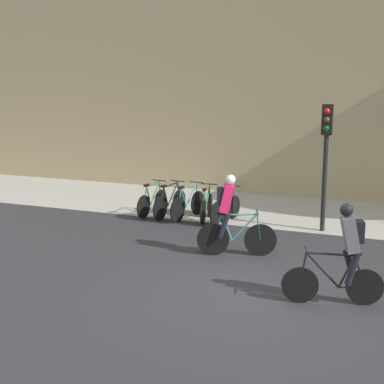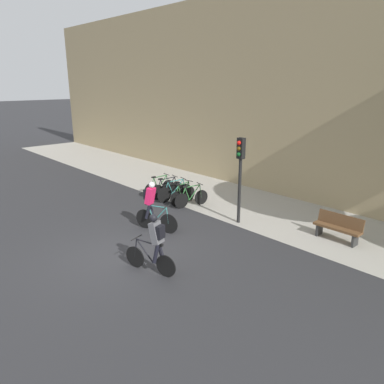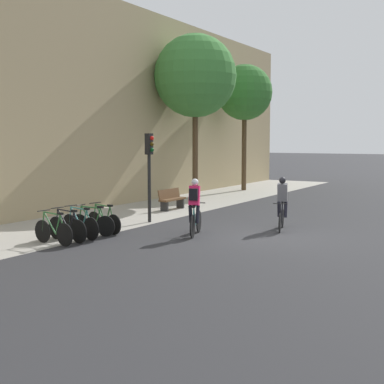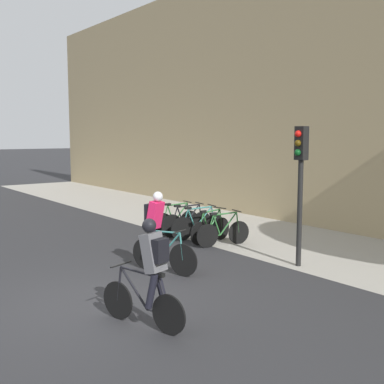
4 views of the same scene
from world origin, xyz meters
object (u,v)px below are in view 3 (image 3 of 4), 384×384
(parked_bike_0, at_px, (53,231))
(cyclist_grey, at_px, (282,201))
(bench, at_px, (171,199))
(traffic_light_pole, at_px, (149,160))
(parked_bike_2, at_px, (80,225))
(cyclist_pink, at_px, (195,206))
(parked_bike_4, at_px, (104,221))
(parked_bike_1, at_px, (67,228))
(parked_bike_3, at_px, (92,223))

(parked_bike_0, bearing_deg, cyclist_grey, -38.56)
(bench, bearing_deg, cyclist_grey, -111.36)
(traffic_light_pole, bearing_deg, parked_bike_2, -179.54)
(cyclist_pink, bearing_deg, parked_bike_4, 109.78)
(parked_bike_1, height_order, parked_bike_4, parked_bike_1)
(parked_bike_3, distance_m, bench, 6.61)
(parked_bike_1, height_order, parked_bike_2, parked_bike_2)
(parked_bike_3, relative_size, traffic_light_pole, 0.50)
(parked_bike_1, relative_size, parked_bike_4, 1.06)
(parked_bike_2, bearing_deg, cyclist_pink, -52.94)
(cyclist_grey, height_order, traffic_light_pole, traffic_light_pole)
(parked_bike_1, bearing_deg, traffic_light_pole, 0.40)
(parked_bike_3, height_order, parked_bike_4, parked_bike_3)
(parked_bike_0, bearing_deg, parked_bike_1, -0.03)
(parked_bike_1, bearing_deg, bench, 9.25)
(parked_bike_4, bearing_deg, parked_bike_1, 179.99)
(cyclist_grey, relative_size, parked_bike_0, 1.09)
(parked_bike_1, bearing_deg, cyclist_pink, -46.39)
(cyclist_grey, distance_m, parked_bike_1, 7.07)
(parked_bike_1, xyz_separation_m, bench, (7.60, 1.24, 0.06))
(cyclist_pink, relative_size, parked_bike_0, 1.11)
(bench, bearing_deg, cyclist_pink, -140.66)
(parked_bike_0, bearing_deg, parked_bike_3, -0.00)
(parked_bike_2, relative_size, parked_bike_3, 1.09)
(parked_bike_4, height_order, traffic_light_pole, traffic_light_pole)
(parked_bike_1, bearing_deg, cyclist_grey, -41.36)
(cyclist_grey, height_order, parked_bike_1, cyclist_grey)
(cyclist_grey, xyz_separation_m, parked_bike_2, (-4.74, 4.66, -0.53))
(cyclist_pink, relative_size, traffic_light_pole, 0.56)
(cyclist_pink, height_order, cyclist_grey, cyclist_pink)
(traffic_light_pole, distance_m, bench, 3.97)
(parked_bike_1, distance_m, parked_bike_2, 0.55)
(cyclist_pink, height_order, parked_bike_4, cyclist_pink)
(parked_bike_0, relative_size, parked_bike_4, 1.00)
(traffic_light_pole, bearing_deg, parked_bike_3, -179.47)
(parked_bike_3, bearing_deg, cyclist_pink, -60.90)
(parked_bike_0, relative_size, bench, 1.02)
(traffic_light_pole, bearing_deg, bench, 19.93)
(cyclist_pink, bearing_deg, cyclist_grey, -35.31)
(cyclist_grey, bearing_deg, bench, 68.64)
(cyclist_pink, xyz_separation_m, traffic_light_pole, (1.60, 2.83, 1.30))
(traffic_light_pole, height_order, bench, traffic_light_pole)
(parked_bike_4, relative_size, traffic_light_pole, 0.50)
(cyclist_pink, bearing_deg, parked_bike_3, 119.10)
(cyclist_grey, bearing_deg, parked_bike_1, 138.64)
(cyclist_pink, xyz_separation_m, cyclist_grey, (2.62, -1.86, 0.00))
(parked_bike_4, xyz_separation_m, bench, (5.94, 1.24, 0.07))
(parked_bike_1, relative_size, bench, 1.09)
(cyclist_grey, height_order, parked_bike_0, cyclist_grey)
(parked_bike_1, relative_size, parked_bike_2, 0.99)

